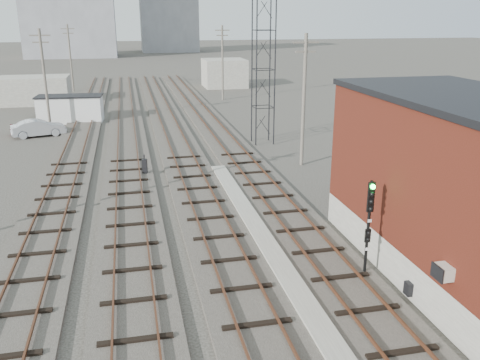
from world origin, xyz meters
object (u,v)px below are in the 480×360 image
object	(u,v)px
switch_stand	(145,167)
car_silver	(39,128)
car_red	(34,126)
signal_mast	(369,221)
site_trailer	(70,109)
car_grey	(58,109)

from	to	relation	value
switch_stand	car_silver	bearing A→B (deg)	134.45
switch_stand	car_red	size ratio (longest dim) A/B	0.34
signal_mast	car_red	world-z (taller)	signal_mast
signal_mast	car_red	distance (m)	35.18
site_trailer	car_silver	distance (m)	6.35
signal_mast	switch_stand	bearing A→B (deg)	117.39
car_silver	car_grey	size ratio (longest dim) A/B	0.97
switch_stand	site_trailer	xyz separation A→B (m)	(-6.37, 19.67, 0.70)
switch_stand	car_grey	distance (m)	25.13
switch_stand	car_silver	world-z (taller)	car_silver
switch_stand	site_trailer	bearing A→B (deg)	120.45
signal_mast	switch_stand	world-z (taller)	signal_mast
site_trailer	car_silver	bearing A→B (deg)	-106.20
car_red	signal_mast	bearing A→B (deg)	-164.25
signal_mast	car_silver	world-z (taller)	signal_mast
switch_stand	car_red	distance (m)	17.50
site_trailer	signal_mast	bearing A→B (deg)	-63.62
car_red	switch_stand	bearing A→B (deg)	-162.19
car_silver	car_grey	distance (m)	10.09
site_trailer	car_silver	world-z (taller)	site_trailer
site_trailer	car_grey	world-z (taller)	site_trailer
car_silver	car_grey	bearing A→B (deg)	-17.36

